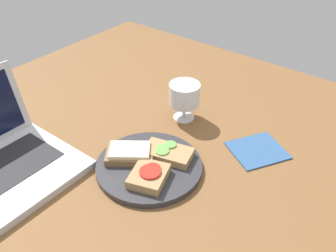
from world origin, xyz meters
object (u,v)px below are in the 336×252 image
at_px(plate, 149,166).
at_px(napkin, 257,150).
at_px(wine_glass, 184,96).
at_px(sandwich_with_tomato, 149,176).
at_px(sandwich_with_cucumber, 168,153).
at_px(sandwich_with_cheese, 130,153).

bearing_deg(plate, napkin, -38.15).
distance_m(wine_glass, napkin, 0.25).
distance_m(sandwich_with_tomato, sandwich_with_cucumber, 0.09).
bearing_deg(sandwich_with_cucumber, sandwich_with_cheese, 130.47).
height_order(sandwich_with_tomato, napkin, sandwich_with_tomato).
bearing_deg(wine_glass, napkin, -91.15).
xyz_separation_m(sandwich_with_tomato, sandwich_with_cucumber, (0.09, 0.02, -0.00)).
relative_size(sandwich_with_tomato, wine_glass, 1.00).
xyz_separation_m(sandwich_with_cucumber, sandwich_with_cheese, (-0.06, 0.07, 0.00)).
distance_m(sandwich_with_cucumber, wine_glass, 0.20).
relative_size(sandwich_with_cheese, wine_glass, 1.23).
xyz_separation_m(sandwich_with_cheese, wine_glass, (0.24, 0.01, 0.05)).
xyz_separation_m(plate, napkin, (0.23, -0.18, -0.01)).
bearing_deg(plate, sandwich_with_cucumber, -19.16).
height_order(plate, napkin, plate).
bearing_deg(sandwich_with_tomato, sandwich_with_cheese, 70.64).
relative_size(plate, wine_glass, 2.32).
relative_size(wine_glass, napkin, 0.84).
relative_size(plate, sandwich_with_cucumber, 1.95).
distance_m(plate, sandwich_with_tomato, 0.06).
bearing_deg(napkin, wine_glass, 88.85).
bearing_deg(sandwich_with_cheese, wine_glass, 2.23).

